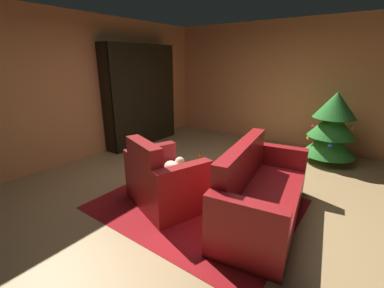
# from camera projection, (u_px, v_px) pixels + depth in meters

# --- Properties ---
(ground_plane) EXTENTS (7.58, 7.58, 0.00)m
(ground_plane) POSITION_uv_depth(u_px,v_px,m) (207.00, 196.00, 3.70)
(ground_plane) COLOR #A68354
(wall_back) EXTENTS (5.75, 0.06, 2.69)m
(wall_back) POSITION_uv_depth(u_px,v_px,m) (287.00, 84.00, 5.74)
(wall_back) COLOR #D1854F
(wall_back) RESTS_ON ground
(wall_left) EXTENTS (0.06, 6.44, 2.69)m
(wall_left) POSITION_uv_depth(u_px,v_px,m) (82.00, 88.00, 4.88)
(wall_left) COLOR #D1854F
(wall_left) RESTS_ON ground
(area_rug) EXTENTS (2.47, 2.04, 0.01)m
(area_rug) POSITION_uv_depth(u_px,v_px,m) (197.00, 204.00, 3.51)
(area_rug) COLOR maroon
(area_rug) RESTS_ON ground
(bookshelf_unit) EXTENTS (0.36, 1.83, 2.18)m
(bookshelf_unit) POSITION_uv_depth(u_px,v_px,m) (145.00, 97.00, 5.89)
(bookshelf_unit) COLOR black
(bookshelf_unit) RESTS_ON ground
(armchair_red) EXTENTS (1.20, 1.04, 0.93)m
(armchair_red) POSITION_uv_depth(u_px,v_px,m) (164.00, 182.00, 3.41)
(armchair_red) COLOR maroon
(armchair_red) RESTS_ON ground
(couch_red) EXTENTS (1.03, 1.96, 0.92)m
(couch_red) POSITION_uv_depth(u_px,v_px,m) (260.00, 195.00, 3.12)
(couch_red) COLOR maroon
(couch_red) RESTS_ON ground
(coffee_table) EXTENTS (0.72, 0.72, 0.41)m
(coffee_table) POSITION_uv_depth(u_px,v_px,m) (195.00, 174.00, 3.54)
(coffee_table) COLOR black
(coffee_table) RESTS_ON ground
(book_stack_on_table) EXTENTS (0.22, 0.16, 0.12)m
(book_stack_on_table) POSITION_uv_depth(u_px,v_px,m) (199.00, 167.00, 3.53)
(book_stack_on_table) COLOR #C0392C
(book_stack_on_table) RESTS_ON coffee_table
(bottle_on_table) EXTENTS (0.06, 0.06, 0.23)m
(bottle_on_table) POSITION_uv_depth(u_px,v_px,m) (201.00, 161.00, 3.67)
(bottle_on_table) COLOR #5D2F10
(bottle_on_table) RESTS_ON coffee_table
(decorated_tree) EXTENTS (0.92, 0.92, 1.33)m
(decorated_tree) POSITION_uv_depth(u_px,v_px,m) (332.00, 127.00, 4.74)
(decorated_tree) COLOR brown
(decorated_tree) RESTS_ON ground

